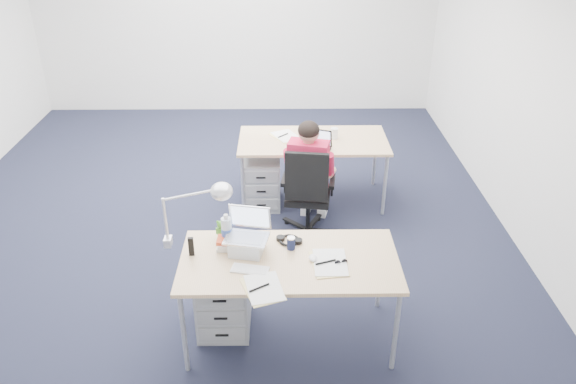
{
  "coord_description": "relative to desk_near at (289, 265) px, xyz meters",
  "views": [
    {
      "loc": [
        0.68,
        -5.05,
        3.11
      ],
      "look_at": [
        0.73,
        -0.88,
        0.85
      ],
      "focal_mm": 35.0,
      "sensor_mm": 36.0,
      "label": 1
    }
  ],
  "objects": [
    {
      "name": "drawer_pedestal_far",
      "position": [
        -0.27,
        2.13,
        -0.41
      ],
      "size": [
        0.4,
        0.5,
        0.55
      ],
      "primitive_type": "cube",
      "color": "#A9ACAE",
      "rests_on": "ground"
    },
    {
      "name": "bear_figurine",
      "position": [
        -0.52,
        0.3,
        0.12
      ],
      "size": [
        0.09,
        0.07,
        0.15
      ],
      "primitive_type": null,
      "rotation": [
        0.0,
        0.0,
        -0.07
      ],
      "color": "#2B771F",
      "rests_on": "desk_near"
    },
    {
      "name": "headphones",
      "position": [
        0.0,
        0.23,
        0.06
      ],
      "size": [
        0.24,
        0.21,
        0.03
      ],
      "primitive_type": null,
      "rotation": [
        0.0,
        0.0,
        -0.3
      ],
      "color": "black",
      "rests_on": "desk_near"
    },
    {
      "name": "floor",
      "position": [
        -0.73,
        1.69,
        -0.68
      ],
      "size": [
        7.0,
        7.0,
        0.0
      ],
      "primitive_type": "plane",
      "color": "black",
      "rests_on": "ground"
    },
    {
      "name": "cordless_phone",
      "position": [
        -0.72,
        0.07,
        0.12
      ],
      "size": [
        0.04,
        0.03,
        0.15
      ],
      "primitive_type": "cube",
      "rotation": [
        0.0,
        0.0,
        0.09
      ],
      "color": "black",
      "rests_on": "desk_near"
    },
    {
      "name": "office_chair",
      "position": [
        0.2,
        1.46,
        -0.4
      ],
      "size": [
        0.71,
        0.71,
        1.0
      ],
      "rotation": [
        0.0,
        0.0,
        -0.13
      ],
      "color": "black",
      "rests_on": "ground"
    },
    {
      "name": "far_cup",
      "position": [
        0.52,
        2.25,
        0.1
      ],
      "size": [
        0.1,
        0.1,
        0.11
      ],
      "primitive_type": "cylinder",
      "rotation": [
        0.0,
        0.0,
        -0.36
      ],
      "color": "white",
      "rests_on": "desk_far"
    },
    {
      "name": "book_stack",
      "position": [
        -0.45,
        0.16,
        0.09
      ],
      "size": [
        0.22,
        0.2,
        0.08
      ],
      "primitive_type": "cube",
      "rotation": [
        0.0,
        0.0,
        0.42
      ],
      "color": "silver",
      "rests_on": "desk_near"
    },
    {
      "name": "desk_lamp",
      "position": [
        -0.75,
        0.2,
        0.32
      ],
      "size": [
        0.5,
        0.24,
        0.55
      ],
      "primitive_type": null,
      "rotation": [
        0.0,
        0.0,
        -0.13
      ],
      "color": "silver",
      "rests_on": "desk_near"
    },
    {
      "name": "can_koozie",
      "position": [
        0.01,
        0.14,
        0.1
      ],
      "size": [
        0.08,
        0.08,
        0.1
      ],
      "primitive_type": "cylinder",
      "rotation": [
        0.0,
        0.0,
        0.43
      ],
      "color": "#151D43",
      "rests_on": "desk_near"
    },
    {
      "name": "seated_person",
      "position": [
        0.23,
        1.63,
        -0.08
      ],
      "size": [
        0.47,
        0.72,
        1.21
      ],
      "rotation": [
        0.0,
        0.0,
        -0.24
      ],
      "color": "#C61C40",
      "rests_on": "ground"
    },
    {
      "name": "room",
      "position": [
        -0.73,
        1.69,
        1.03
      ],
      "size": [
        6.02,
        7.02,
        2.8
      ],
      "color": "silver",
      "rests_on": "ground"
    },
    {
      "name": "sunglasses",
      "position": [
        0.37,
        -0.06,
        0.06
      ],
      "size": [
        0.11,
        0.07,
        0.02
      ],
      "primitive_type": null,
      "rotation": [
        0.0,
        0.0,
        0.29
      ],
      "color": "black",
      "rests_on": "desk_near"
    },
    {
      "name": "far_papers",
      "position": [
        -0.01,
        2.3,
        0.05
      ],
      "size": [
        0.36,
        0.39,
        0.01
      ],
      "primitive_type": "cube",
      "rotation": [
        0.0,
        0.0,
        0.51
      ],
      "color": "white",
      "rests_on": "desk_far"
    },
    {
      "name": "papers_right",
      "position": [
        0.28,
        -0.06,
        0.05
      ],
      "size": [
        0.25,
        0.35,
        0.01
      ],
      "primitive_type": "cube",
      "rotation": [
        0.0,
        0.0,
        0.05
      ],
      "color": "#E5D084",
      "rests_on": "desk_near"
    },
    {
      "name": "wireless_keyboard",
      "position": [
        -0.28,
        -0.13,
        0.05
      ],
      "size": [
        0.28,
        0.16,
        0.01
      ],
      "primitive_type": "cube",
      "rotation": [
        0.0,
        0.0,
        -0.21
      ],
      "color": "white",
      "rests_on": "desk_near"
    },
    {
      "name": "dark_laptop",
      "position": [
        0.29,
        1.92,
        0.16
      ],
      "size": [
        0.38,
        0.38,
        0.22
      ],
      "primitive_type": null,
      "rotation": [
        0.0,
        0.0,
        -0.35
      ],
      "color": "black",
      "rests_on": "desk_far"
    },
    {
      "name": "silver_laptop",
      "position": [
        -0.31,
        0.1,
        0.21
      ],
      "size": [
        0.35,
        0.3,
        0.33
      ],
      "primitive_type": null,
      "rotation": [
        0.0,
        0.0,
        -0.19
      ],
      "color": "silver",
      "rests_on": "desk_near"
    },
    {
      "name": "drawer_pedestal_near",
      "position": [
        -0.51,
        0.14,
        -0.41
      ],
      "size": [
        0.4,
        0.5,
        0.55
      ],
      "primitive_type": "cube",
      "color": "#A9ACAE",
      "rests_on": "ground"
    },
    {
      "name": "computer_mouse",
      "position": [
        0.17,
        -0.01,
        0.06
      ],
      "size": [
        0.07,
        0.1,
        0.03
      ],
      "primitive_type": "ellipsoid",
      "rotation": [
        0.0,
        0.0,
        0.12
      ],
      "color": "white",
      "rests_on": "desk_near"
    },
    {
      "name": "desk_far",
      "position": [
        0.29,
        2.22,
        0.0
      ],
      "size": [
        1.6,
        0.8,
        0.73
      ],
      "color": "tan",
      "rests_on": "ground"
    },
    {
      "name": "papers_left",
      "position": [
        -0.19,
        -0.35,
        0.05
      ],
      "size": [
        0.31,
        0.38,
        0.01
      ],
      "primitive_type": "cube",
      "rotation": [
        0.0,
        0.0,
        0.28
      ],
      "color": "#E5D084",
      "rests_on": "desk_near"
    },
    {
      "name": "desk_near",
      "position": [
        0.0,
        0.0,
        0.0
      ],
      "size": [
        1.6,
        0.8,
        0.73
      ],
      "color": "tan",
      "rests_on": "ground"
    },
    {
      "name": "water_bottle",
      "position": [
        -0.47,
        0.21,
        0.18
      ],
      "size": [
        0.11,
        0.11,
        0.26
      ],
      "primitive_type": "cylinder",
      "rotation": [
        0.0,
        0.0,
        -0.43
      ],
      "color": "silver",
      "rests_on": "desk_near"
    }
  ]
}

